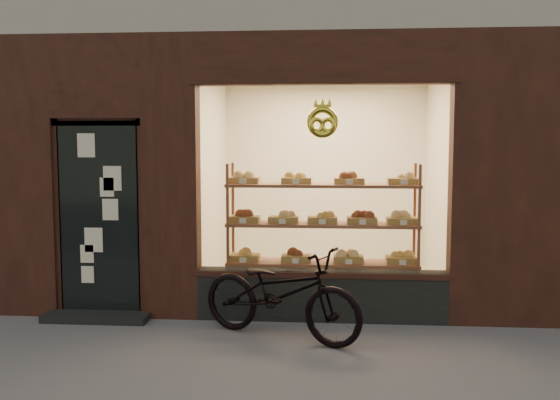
{
  "coord_description": "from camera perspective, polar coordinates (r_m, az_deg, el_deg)",
  "views": [
    {
      "loc": [
        0.54,
        -4.57,
        1.95
      ],
      "look_at": [
        0.0,
        2.0,
        1.33
      ],
      "focal_mm": 40.0,
      "sensor_mm": 36.0,
      "label": 1
    }
  ],
  "objects": [
    {
      "name": "ground",
      "position": [
        5.0,
        -1.99,
        -17.58
      ],
      "size": [
        90.0,
        90.0,
        0.0
      ],
      "primitive_type": "plane",
      "color": "#575757"
    },
    {
      "name": "display_shelf",
      "position": [
        7.2,
        3.9,
        -3.28
      ],
      "size": [
        2.2,
        0.45,
        1.7
      ],
      "color": "brown",
      "rests_on": "ground"
    },
    {
      "name": "bicycle",
      "position": [
        6.22,
        0.07,
        -8.47
      ],
      "size": [
        1.84,
        1.29,
        0.92
      ],
      "primitive_type": "imported",
      "rotation": [
        0.0,
        0.0,
        1.13
      ],
      "color": "black",
      "rests_on": "ground"
    }
  ]
}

